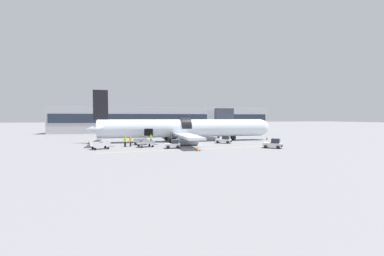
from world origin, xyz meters
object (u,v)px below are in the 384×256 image
at_px(airplane, 183,129).
at_px(baggage_tug_lead, 173,145).
at_px(baggage_tug_mid, 273,144).
at_px(baggage_tug_rear, 224,140).
at_px(ground_crew_loader_a, 151,139).
at_px(ground_crew_driver, 125,141).
at_px(baggage_cart_queued, 146,144).
at_px(baggage_cart_empty, 101,146).
at_px(ground_crew_loader_b, 131,141).
at_px(baggage_cart_loading, 141,142).

xyz_separation_m(airplane, baggage_tug_lead, (-3.91, -11.50, -2.11)).
bearing_deg(baggage_tug_mid, baggage_tug_rear, 117.95).
bearing_deg(airplane, ground_crew_loader_a, -161.13).
relative_size(airplane, ground_crew_driver, 21.09).
xyz_separation_m(baggage_tug_mid, baggage_cart_queued, (-20.28, 6.59, -0.13)).
distance_m(baggage_tug_rear, ground_crew_driver, 18.85).
xyz_separation_m(baggage_cart_empty, ground_crew_driver, (3.65, 2.35, 0.41)).
bearing_deg(ground_crew_driver, baggage_tug_mid, -17.41).
xyz_separation_m(ground_crew_loader_a, ground_crew_loader_b, (-3.89, -5.08, 0.02)).
height_order(baggage_cart_loading, baggage_cart_empty, baggage_cart_empty).
relative_size(baggage_tug_mid, baggage_tug_rear, 1.00).
bearing_deg(baggage_cart_empty, baggage_tug_mid, -10.56).
height_order(airplane, baggage_tug_rear, airplane).
height_order(airplane, baggage_cart_empty, airplane).
bearing_deg(baggage_cart_queued, baggage_cart_empty, -168.29).
height_order(airplane, baggage_cart_queued, airplane).
distance_m(baggage_tug_lead, ground_crew_driver, 8.60).
xyz_separation_m(baggage_tug_rear, ground_crew_driver, (-18.73, -2.06, 0.33)).
height_order(ground_crew_loader_b, ground_crew_driver, ground_crew_driver).
relative_size(baggage_cart_queued, baggage_cart_empty, 1.00).
bearing_deg(ground_crew_loader_b, ground_crew_loader_a, 52.59).
bearing_deg(ground_crew_loader_b, baggage_tug_mid, -18.81).
xyz_separation_m(baggage_tug_mid, ground_crew_loader_a, (-18.99, 12.88, 0.21)).
bearing_deg(baggage_cart_empty, baggage_cart_queued, 11.71).
xyz_separation_m(baggage_cart_loading, baggage_cart_queued, (0.74, -3.81, -0.01)).
bearing_deg(ground_crew_loader_b, airplane, 34.66).
xyz_separation_m(baggage_tug_mid, baggage_cart_loading, (-21.02, 10.40, -0.13)).
bearing_deg(baggage_cart_queued, baggage_cart_loading, 101.02).
xyz_separation_m(baggage_cart_loading, ground_crew_loader_b, (-1.85, -2.61, 0.36)).
distance_m(baggage_cart_queued, ground_crew_loader_b, 2.88).
distance_m(airplane, baggage_tug_mid, 19.57).
xyz_separation_m(baggage_tug_lead, baggage_tug_mid, (16.04, -3.72, 0.08)).
bearing_deg(baggage_cart_loading, baggage_tug_rear, -3.16).
relative_size(baggage_tug_lead, baggage_cart_loading, 0.72).
height_order(baggage_tug_mid, ground_crew_loader_b, ground_crew_loader_b).
bearing_deg(baggage_tug_rear, baggage_cart_empty, -168.86).
height_order(baggage_tug_mid, baggage_tug_rear, baggage_tug_mid).
relative_size(airplane, baggage_tug_rear, 12.07).
distance_m(baggage_cart_queued, ground_crew_driver, 3.63).
distance_m(baggage_tug_mid, baggage_cart_loading, 23.46).
bearing_deg(baggage_tug_mid, ground_crew_loader_b, 161.19).
distance_m(baggage_cart_loading, baggage_cart_empty, 8.31).
bearing_deg(baggage_tug_lead, ground_crew_loader_b, 149.21).
xyz_separation_m(baggage_tug_mid, ground_crew_loader_b, (-22.88, 7.79, 0.23)).
relative_size(airplane, baggage_tug_lead, 15.76).
distance_m(baggage_tug_lead, baggage_cart_queued, 5.12).
relative_size(baggage_cart_empty, ground_crew_loader_a, 2.23).
height_order(baggage_tug_mid, ground_crew_driver, ground_crew_driver).
height_order(baggage_tug_mid, baggage_cart_loading, baggage_tug_mid).
distance_m(baggage_tug_mid, ground_crew_loader_a, 22.95).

